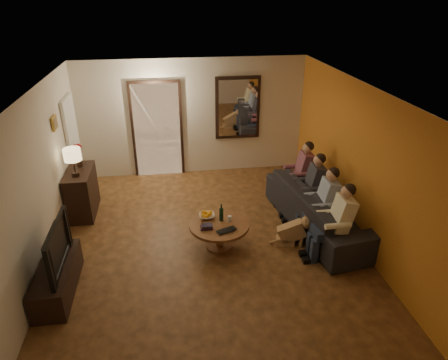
{
  "coord_description": "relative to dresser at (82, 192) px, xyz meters",
  "views": [
    {
      "loc": [
        -0.57,
        -5.57,
        3.95
      ],
      "look_at": [
        0.3,
        0.3,
        1.05
      ],
      "focal_mm": 32.0,
      "sensor_mm": 36.0,
      "label": 1
    }
  ],
  "objects": [
    {
      "name": "floor",
      "position": [
        2.25,
        -1.41,
        -0.44
      ],
      "size": [
        5.0,
        6.0,
        0.01
      ],
      "primitive_type": "cube",
      "color": "#3E2810",
      "rests_on": "ground"
    },
    {
      "name": "ceiling",
      "position": [
        2.25,
        -1.41,
        2.16
      ],
      "size": [
        5.0,
        6.0,
        0.01
      ],
      "primitive_type": "cube",
      "color": "white",
      "rests_on": "back_wall"
    },
    {
      "name": "back_wall",
      "position": [
        2.25,
        1.59,
        0.86
      ],
      "size": [
        5.0,
        0.02,
        2.6
      ],
      "primitive_type": "cube",
      "color": "beige",
      "rests_on": "floor"
    },
    {
      "name": "front_wall",
      "position": [
        2.25,
        -4.41,
        0.86
      ],
      "size": [
        5.0,
        0.02,
        2.6
      ],
      "primitive_type": "cube",
      "color": "beige",
      "rests_on": "floor"
    },
    {
      "name": "left_wall",
      "position": [
        -0.25,
        -1.41,
        0.86
      ],
      "size": [
        0.02,
        6.0,
        2.6
      ],
      "primitive_type": "cube",
      "color": "beige",
      "rests_on": "floor"
    },
    {
      "name": "right_wall",
      "position": [
        4.75,
        -1.41,
        0.86
      ],
      "size": [
        0.02,
        6.0,
        2.6
      ],
      "primitive_type": "cube",
      "color": "beige",
      "rests_on": "floor"
    },
    {
      "name": "orange_accent",
      "position": [
        4.74,
        -1.41,
        0.86
      ],
      "size": [
        0.01,
        6.0,
        2.6
      ],
      "primitive_type": "cube",
      "color": "#C87122",
      "rests_on": "right_wall"
    },
    {
      "name": "kitchen_doorway",
      "position": [
        1.45,
        1.57,
        0.61
      ],
      "size": [
        1.0,
        0.06,
        2.1
      ],
      "primitive_type": "cube",
      "color": "#FFE0A5",
      "rests_on": "floor"
    },
    {
      "name": "door_trim",
      "position": [
        1.45,
        1.56,
        0.61
      ],
      "size": [
        1.12,
        0.04,
        2.22
      ],
      "primitive_type": "cube",
      "color": "black",
      "rests_on": "floor"
    },
    {
      "name": "fridge_glimpse",
      "position": [
        1.7,
        1.57,
        0.46
      ],
      "size": [
        0.45,
        0.03,
        1.7
      ],
      "primitive_type": "cube",
      "color": "silver",
      "rests_on": "floor"
    },
    {
      "name": "mirror_frame",
      "position": [
        3.25,
        1.55,
        1.06
      ],
      "size": [
        1.0,
        0.05,
        1.4
      ],
      "primitive_type": "cube",
      "color": "black",
      "rests_on": "back_wall"
    },
    {
      "name": "mirror_glass",
      "position": [
        3.25,
        1.52,
        1.06
      ],
      "size": [
        0.86,
        0.02,
        1.26
      ],
      "primitive_type": "cube",
      "color": "white",
      "rests_on": "back_wall"
    },
    {
      "name": "white_door",
      "position": [
        -0.21,
        0.89,
        0.58
      ],
      "size": [
        0.06,
        0.85,
        2.04
      ],
      "primitive_type": "cube",
      "color": "white",
      "rests_on": "floor"
    },
    {
      "name": "framed_art",
      "position": [
        -0.22,
        -0.11,
        1.41
      ],
      "size": [
        0.03,
        0.28,
        0.24
      ],
      "primitive_type": "cube",
      "color": "#B28C33",
      "rests_on": "left_wall"
    },
    {
      "name": "art_canvas",
      "position": [
        -0.21,
        -0.11,
        1.41
      ],
      "size": [
        0.01,
        0.22,
        0.18
      ],
      "primitive_type": "cube",
      "color": "brown",
      "rests_on": "left_wall"
    },
    {
      "name": "dresser",
      "position": [
        0.0,
        0.0,
        0.0
      ],
      "size": [
        0.45,
        0.99,
        0.88
      ],
      "primitive_type": "cube",
      "color": "black",
      "rests_on": "floor"
    },
    {
      "name": "table_lamp",
      "position": [
        0.0,
        -0.22,
        0.71
      ],
      "size": [
        0.3,
        0.3,
        0.54
      ],
      "primitive_type": null,
      "color": "beige",
      "rests_on": "dresser"
    },
    {
      "name": "flower_vase",
      "position": [
        0.0,
        0.22,
        0.66
      ],
      "size": [
        0.14,
        0.14,
        0.44
      ],
      "primitive_type": null,
      "color": "#B0121B",
      "rests_on": "dresser"
    },
    {
      "name": "tv_stand",
      "position": [
        0.0,
        -2.23,
        -0.22
      ],
      "size": [
        0.45,
        1.31,
        0.44
      ],
      "primitive_type": "cube",
      "color": "black",
      "rests_on": "floor"
    },
    {
      "name": "tv",
      "position": [
        0.0,
        -2.23,
        0.32
      ],
      "size": [
        1.12,
        0.15,
        0.65
      ],
      "primitive_type": "imported",
      "rotation": [
        0.0,
        0.0,
        1.57
      ],
      "color": "black",
      "rests_on": "tv_stand"
    },
    {
      "name": "sofa",
      "position": [
        4.29,
        -1.14,
        -0.05
      ],
      "size": [
        2.75,
        1.39,
        0.77
      ],
      "primitive_type": "imported",
      "rotation": [
        0.0,
        0.0,
        1.71
      ],
      "color": "black",
      "rests_on": "floor"
    },
    {
      "name": "person_a",
      "position": [
        4.19,
        -2.04,
        0.16
      ],
      "size": [
        0.6,
        0.4,
        1.2
      ],
      "primitive_type": null,
      "color": "tan",
      "rests_on": "sofa"
    },
    {
      "name": "person_b",
      "position": [
        4.19,
        -1.44,
        0.16
      ],
      "size": [
        0.6,
        0.4,
        1.2
      ],
      "primitive_type": null,
      "color": "tan",
      "rests_on": "sofa"
    },
    {
      "name": "person_c",
      "position": [
        4.19,
        -0.84,
        0.16
      ],
      "size": [
        0.6,
        0.4,
        1.2
      ],
      "primitive_type": null,
      "color": "tan",
      "rests_on": "sofa"
    },
    {
      "name": "person_d",
      "position": [
        4.19,
        -0.24,
        0.16
      ],
      "size": [
        0.6,
        0.4,
        1.2
      ],
      "primitive_type": null,
      "color": "tan",
      "rests_on": "sofa"
    },
    {
      "name": "dog",
      "position": [
        3.62,
        -1.61,
        -0.16
      ],
      "size": [
        0.59,
        0.34,
        0.56
      ],
      "primitive_type": null,
      "rotation": [
        0.0,
        0.0,
        -0.19
      ],
      "color": "#A06D4A",
      "rests_on": "floor"
    },
    {
      "name": "coffee_table",
      "position": [
        2.41,
        -1.5,
        -0.21
      ],
      "size": [
        1.14,
        1.14,
        0.45
      ],
      "primitive_type": "cylinder",
      "rotation": [
        0.0,
        0.0,
        -0.18
      ],
      "color": "brown",
      "rests_on": "floor"
    },
    {
      "name": "bowl",
      "position": [
        2.23,
        -1.28,
        0.04
      ],
      "size": [
        0.26,
        0.26,
        0.06
      ],
      "primitive_type": "imported",
      "color": "white",
      "rests_on": "coffee_table"
    },
    {
      "name": "oranges",
      "position": [
        2.23,
        -1.28,
        0.11
      ],
      "size": [
        0.2,
        0.2,
        0.08
      ],
      "primitive_type": null,
      "color": "orange",
      "rests_on": "bowl"
    },
    {
      "name": "wine_bottle",
      "position": [
        2.46,
        -1.4,
        0.17
      ],
      "size": [
        0.07,
        0.07,
        0.31
      ],
      "primitive_type": null,
      "color": "black",
      "rests_on": "coffee_table"
    },
    {
      "name": "wine_glass",
      "position": [
        2.59,
        -1.45,
        0.06
      ],
      "size": [
        0.06,
        0.06,
        0.1
      ],
      "primitive_type": "cylinder",
      "color": "silver",
      "rests_on": "coffee_table"
    },
    {
      "name": "book_stack",
      "position": [
        2.19,
        -1.6,
        0.05
      ],
      "size": [
        0.2,
        0.15,
        0.07
      ],
      "primitive_type": null,
      "color": "black",
      "rests_on": "coffee_table"
    },
    {
      "name": "laptop",
      "position": [
        2.51,
        -1.78,
        0.02
      ],
      "size": [
        0.38,
        0.31,
        0.03
      ],
      "primitive_type": "imported",
      "rotation": [
        0.0,
        0.0,
        0.35
      ],
      "color": "black",
      "rests_on": "coffee_table"
    }
  ]
}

